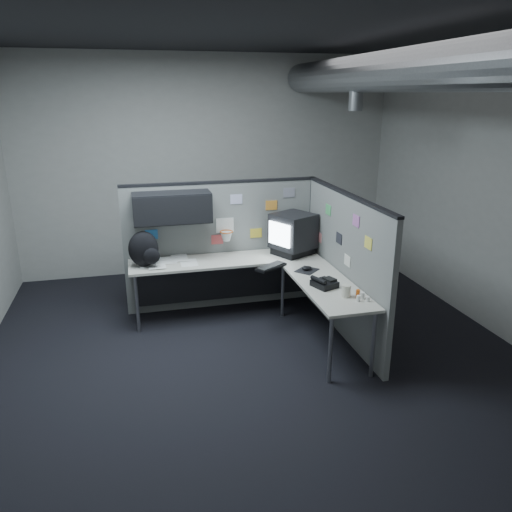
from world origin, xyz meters
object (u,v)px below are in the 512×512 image
object	(u,v)px
keyboard	(271,267)
phone	(324,283)
monitor	(293,234)
backpack	(144,250)
desk	(251,274)

from	to	relation	value
keyboard	phone	world-z (taller)	phone
monitor	backpack	distance (m)	1.81
monitor	phone	world-z (taller)	monitor
monitor	backpack	bearing A→B (deg)	-161.50
desk	keyboard	size ratio (longest dim) A/B	5.59
monitor	phone	xyz separation A→B (m)	(-0.03, -1.14, -0.22)
desk	keyboard	world-z (taller)	keyboard
desk	backpack	xyz separation A→B (m)	(-1.20, 0.24, 0.32)
phone	monitor	bearing A→B (deg)	77.91
desk	backpack	bearing A→B (deg)	168.55
desk	monitor	bearing A→B (deg)	24.85
keyboard	phone	xyz separation A→B (m)	(0.38, -0.69, 0.02)
desk	phone	size ratio (longest dim) A/B	7.99
phone	backpack	size ratio (longest dim) A/B	0.69
phone	backpack	distance (m)	2.10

